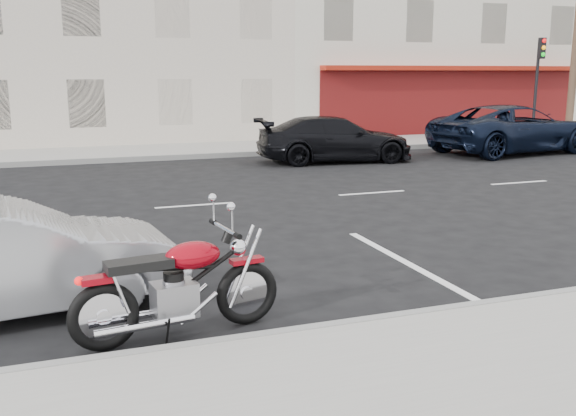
{
  "coord_description": "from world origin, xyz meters",
  "views": [
    {
      "loc": [
        -4.53,
        -12.57,
        2.64
      ],
      "look_at": [
        -1.59,
        -4.42,
        0.8
      ],
      "focal_mm": 40.0,
      "sensor_mm": 36.0,
      "label": 1
    }
  ],
  "objects_px": {
    "traffic_light": "(538,74)",
    "fire_hydrant": "(500,127)",
    "car_far": "(335,139)",
    "motorcycle": "(249,279)",
    "suv_far": "(513,129)",
    "sedan_silver": "(2,259)"
  },
  "relations": [
    {
      "from": "traffic_light",
      "to": "fire_hydrant",
      "type": "xyz_separation_m",
      "value": [
        -1.5,
        0.17,
        -2.03
      ]
    },
    {
      "from": "sedan_silver",
      "to": "suv_far",
      "type": "xyz_separation_m",
      "value": [
        14.9,
        10.12,
        0.16
      ]
    },
    {
      "from": "traffic_light",
      "to": "car_far",
      "type": "height_order",
      "value": "traffic_light"
    },
    {
      "from": "fire_hydrant",
      "to": "suv_far",
      "type": "relative_size",
      "value": 0.13
    },
    {
      "from": "traffic_light",
      "to": "fire_hydrant",
      "type": "bearing_deg",
      "value": 173.64
    },
    {
      "from": "traffic_light",
      "to": "sedan_silver",
      "type": "height_order",
      "value": "traffic_light"
    },
    {
      "from": "fire_hydrant",
      "to": "suv_far",
      "type": "bearing_deg",
      "value": -122.58
    },
    {
      "from": "motorcycle",
      "to": "sedan_silver",
      "type": "xyz_separation_m",
      "value": [
        -2.47,
        1.15,
        0.14
      ]
    },
    {
      "from": "sedan_silver",
      "to": "traffic_light",
      "type": "bearing_deg",
      "value": -61.22
    },
    {
      "from": "fire_hydrant",
      "to": "motorcycle",
      "type": "relative_size",
      "value": 0.33
    },
    {
      "from": "sedan_silver",
      "to": "suv_far",
      "type": "height_order",
      "value": "suv_far"
    },
    {
      "from": "fire_hydrant",
      "to": "motorcycle",
      "type": "distance_m",
      "value": 20.9
    },
    {
      "from": "motorcycle",
      "to": "car_far",
      "type": "distance_m",
      "value": 12.83
    },
    {
      "from": "motorcycle",
      "to": "car_far",
      "type": "xyz_separation_m",
      "value": [
        6.01,
        11.33,
        0.18
      ]
    },
    {
      "from": "motorcycle",
      "to": "suv_far",
      "type": "xyz_separation_m",
      "value": [
        12.43,
        11.27,
        0.3
      ]
    },
    {
      "from": "car_far",
      "to": "motorcycle",
      "type": "bearing_deg",
      "value": 158.66
    },
    {
      "from": "suv_far",
      "to": "traffic_light",
      "type": "bearing_deg",
      "value": -55.09
    },
    {
      "from": "motorcycle",
      "to": "car_far",
      "type": "bearing_deg",
      "value": 54.81
    },
    {
      "from": "fire_hydrant",
      "to": "car_far",
      "type": "bearing_deg",
      "value": -158.01
    },
    {
      "from": "motorcycle",
      "to": "sedan_silver",
      "type": "bearing_deg",
      "value": 147.78
    },
    {
      "from": "traffic_light",
      "to": "motorcycle",
      "type": "distance_m",
      "value": 21.97
    },
    {
      "from": "traffic_light",
      "to": "sedan_silver",
      "type": "bearing_deg",
      "value": -144.1
    }
  ]
}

